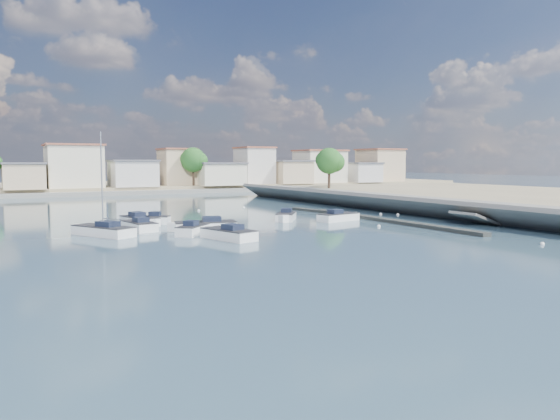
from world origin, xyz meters
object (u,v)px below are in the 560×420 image
sailboat (101,231)px  motorboat_c (202,226)px  motorboat_e (138,226)px  motorboat_f (149,220)px  motorboat_b (194,230)px  motorboat_a (226,234)px  motorboat_d (286,217)px  motorboat_h (340,217)px  motorboat_g (141,221)px

sailboat → motorboat_c: bearing=-5.9°
motorboat_e → motorboat_f: (2.22, 4.40, -0.00)m
motorboat_f → sailboat: bearing=-131.9°
motorboat_b → motorboat_a: bearing=-70.5°
motorboat_d → motorboat_e: same height
motorboat_c → motorboat_d: same height
motorboat_h → sailboat: bearing=-179.9°
motorboat_a → motorboat_b: same height
motorboat_e → motorboat_g: 4.06m
motorboat_b → motorboat_d: 13.86m
sailboat → motorboat_e: bearing=30.4°
motorboat_g → motorboat_b: bearing=-75.5°
motorboat_c → motorboat_g: size_ratio=1.08×
motorboat_b → motorboat_c: (1.55, 2.21, 0.00)m
motorboat_a → sailboat: bearing=140.8°
motorboat_a → motorboat_g: size_ratio=0.98×
motorboat_c → motorboat_b: bearing=-125.1°
motorboat_a → motorboat_d: same height
motorboat_e → sailboat: (-3.65, -2.14, 0.03)m
motorboat_g → motorboat_h: size_ratio=1.10×
motorboat_g → motorboat_h: (19.78, -5.99, -0.00)m
motorboat_a → motorboat_d: (11.04, 10.05, -0.00)m
motorboat_b → motorboat_f: (-1.37, 9.66, 0.00)m
motorboat_f → motorboat_g: same height
motorboat_b → motorboat_g: (-2.37, 9.14, 0.00)m
motorboat_e → motorboat_f: 4.93m
motorboat_f → motorboat_e: bearing=-116.8°
motorboat_h → motorboat_e: bearing=174.3°
motorboat_c → motorboat_h: (15.86, 0.94, -0.00)m
motorboat_c → motorboat_h: 15.88m
motorboat_h → motorboat_b: bearing=-169.7°
motorboat_f → sailboat: sailboat is taller
motorboat_a → sailboat: 11.16m
motorboat_a → motorboat_c: bearing=88.5°
motorboat_g → sailboat: 7.75m
motorboat_c → sailboat: bearing=174.1°
motorboat_f → motorboat_h: 19.88m
motorboat_d → motorboat_e: bearing=-177.0°
motorboat_c → sailboat: size_ratio=0.70×
motorboat_d → motorboat_g: bearing=168.5°
motorboat_a → motorboat_f: size_ratio=1.46×
motorboat_b → motorboat_g: bearing=104.5°
motorboat_c → motorboat_e: size_ratio=1.19×
motorboat_b → motorboat_d: bearing=26.2°
motorboat_b → motorboat_f: 9.76m
motorboat_c → motorboat_e: (-5.15, 3.05, -0.00)m
motorboat_c → motorboat_d: size_ratio=1.39×
motorboat_b → sailboat: bearing=156.7°
motorboat_a → motorboat_h: bearing=23.9°
motorboat_b → motorboat_f: same height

